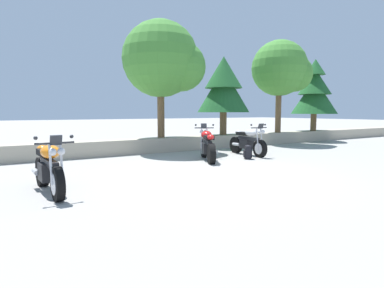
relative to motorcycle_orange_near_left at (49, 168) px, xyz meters
name	(u,v)px	position (x,y,z in m)	size (l,w,h in m)	color
ground_plane	(215,173)	(3.94, -0.02, -0.49)	(120.00, 120.00, 0.00)	gray
stone_wall	(142,146)	(3.94, 4.78, -0.21)	(36.00, 0.80, 0.55)	#A89E89
motorcycle_orange_near_left	(49,168)	(0.00, 0.00, 0.00)	(0.67, 2.07, 1.18)	black
motorcycle_red_centre	(207,146)	(5.00, 1.87, 0.00)	(1.09, 1.94, 1.18)	black
motorcycle_white_far_right	(248,142)	(6.98, 2.15, 0.00)	(0.67, 2.07, 1.18)	black
rider_backpack	(248,152)	(6.34, 1.43, -0.24)	(0.34, 0.35, 0.47)	black
leafy_tree_far_left	(165,61)	(4.95, 4.76, 3.07)	(3.13, 2.98, 4.57)	brown
pine_tree_mid_left	(224,86)	(7.87, 4.81, 2.24)	(2.31, 2.31, 3.45)	brown
leafy_tree_mid_right	(283,70)	(11.24, 4.53, 3.13)	(2.83, 2.69, 4.49)	brown
pine_tree_far_right	(315,91)	(13.86, 4.66, 2.20)	(2.39, 2.39, 3.82)	brown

